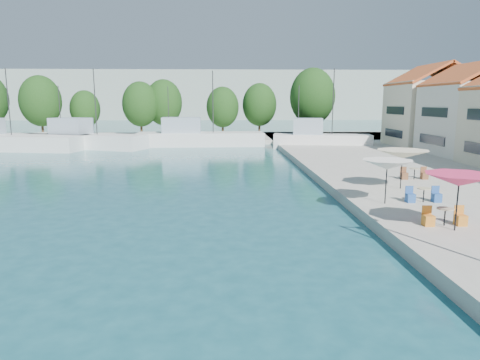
{
  "coord_description": "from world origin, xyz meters",
  "views": [
    {
      "loc": [
        -0.69,
        0.18,
        5.78
      ],
      "look_at": [
        0.26,
        26.0,
        1.06
      ],
      "focal_mm": 32.0,
      "sensor_mm": 36.0,
      "label": 1
    }
  ],
  "objects_px": {
    "umbrella_pink": "(459,180)",
    "trawler_02": "(84,140)",
    "umbrella_white": "(387,165)",
    "umbrella_cream": "(403,154)",
    "trawler_03": "(198,138)",
    "trawler_04": "(319,140)"
  },
  "relations": [
    {
      "from": "trawler_03",
      "to": "trawler_04",
      "type": "bearing_deg",
      "value": -16.38
    },
    {
      "from": "trawler_02",
      "to": "trawler_04",
      "type": "bearing_deg",
      "value": 16.98
    },
    {
      "from": "umbrella_white",
      "to": "umbrella_cream",
      "type": "height_order",
      "value": "umbrella_cream"
    },
    {
      "from": "umbrella_pink",
      "to": "umbrella_cream",
      "type": "relative_size",
      "value": 0.88
    },
    {
      "from": "umbrella_cream",
      "to": "trawler_02",
      "type": "bearing_deg",
      "value": 133.65
    },
    {
      "from": "trawler_04",
      "to": "umbrella_cream",
      "type": "bearing_deg",
      "value": -83.32
    },
    {
      "from": "trawler_03",
      "to": "umbrella_white",
      "type": "bearing_deg",
      "value": -73.89
    },
    {
      "from": "umbrella_pink",
      "to": "trawler_02",
      "type": "bearing_deg",
      "value": 125.26
    },
    {
      "from": "umbrella_pink",
      "to": "umbrella_cream",
      "type": "xyz_separation_m",
      "value": [
        1.28,
        8.6,
        0.0
      ]
    },
    {
      "from": "trawler_02",
      "to": "umbrella_pink",
      "type": "distance_m",
      "value": 47.09
    },
    {
      "from": "trawler_03",
      "to": "trawler_04",
      "type": "xyz_separation_m",
      "value": [
        15.52,
        -3.93,
        0.0
      ]
    },
    {
      "from": "trawler_03",
      "to": "umbrella_cream",
      "type": "distance_m",
      "value": 35.17
    },
    {
      "from": "trawler_02",
      "to": "trawler_03",
      "type": "height_order",
      "value": "same"
    },
    {
      "from": "trawler_02",
      "to": "trawler_04",
      "type": "xyz_separation_m",
      "value": [
        29.71,
        -1.65,
        0.0
      ]
    },
    {
      "from": "umbrella_white",
      "to": "umbrella_cream",
      "type": "bearing_deg",
      "value": 58.08
    },
    {
      "from": "trawler_02",
      "to": "trawler_03",
      "type": "relative_size",
      "value": 0.94
    },
    {
      "from": "umbrella_pink",
      "to": "umbrella_cream",
      "type": "bearing_deg",
      "value": 81.53
    },
    {
      "from": "umbrella_pink",
      "to": "umbrella_cream",
      "type": "distance_m",
      "value": 8.7
    },
    {
      "from": "trawler_02",
      "to": "umbrella_white",
      "type": "bearing_deg",
      "value": -32.1
    },
    {
      "from": "trawler_03",
      "to": "umbrella_pink",
      "type": "distance_m",
      "value": 42.75
    },
    {
      "from": "trawler_04",
      "to": "umbrella_white",
      "type": "height_order",
      "value": "trawler_04"
    },
    {
      "from": "trawler_04",
      "to": "umbrella_cream",
      "type": "height_order",
      "value": "trawler_04"
    }
  ]
}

